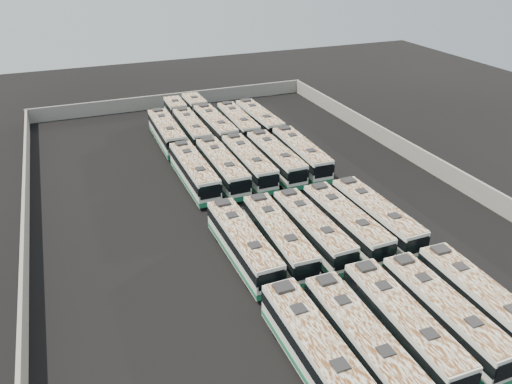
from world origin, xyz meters
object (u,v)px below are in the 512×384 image
(bus_back_right, at_px, (238,123))
(bus_back_far_right, at_px, (259,120))
(bus_midfront_far_right, at_px, (376,216))
(bus_midback_center, at_px, (248,163))
(bus_front_left, at_px, (361,340))
(bus_midback_far_left, at_px, (194,172))
(bus_front_far_right, at_px, (481,302))
(bus_front_right, at_px, (444,314))
(bus_midfront_center, at_px, (312,230))
(bus_midfront_left, at_px, (278,237))
(bus_midback_far_right, at_px, (301,154))
(bus_back_left, at_px, (186,123))
(bus_back_center, at_px, (208,119))
(bus_front_far_left, at_px, (317,352))
(bus_back_far_left, at_px, (166,132))
(bus_midfront_far_left, at_px, (243,244))
(bus_midfront_right, at_px, (345,223))
(bus_midback_left, at_px, (222,167))
(bus_front_center, at_px, (402,325))
(bus_midback_right, at_px, (276,158))

(bus_back_right, distance_m, bus_back_far_right, 3.21)
(bus_midfront_far_right, distance_m, bus_midback_center, 17.29)
(bus_front_left, height_order, bus_midback_far_left, bus_midback_far_left)
(bus_front_far_right, bearing_deg, bus_front_right, -179.10)
(bus_front_right, height_order, bus_midfront_center, same)
(bus_back_right, bearing_deg, bus_midback_far_left, -125.80)
(bus_midfront_left, distance_m, bus_midback_far_right, 18.72)
(bus_back_left, distance_m, bus_back_far_right, 10.33)
(bus_midfront_left, bearing_deg, bus_back_center, 85.51)
(bus_midfront_left, relative_size, bus_midback_center, 0.98)
(bus_back_right, bearing_deg, bus_midfront_far_right, -82.33)
(bus_front_far_right, bearing_deg, bus_back_left, 103.87)
(bus_midfront_left, height_order, bus_back_right, bus_back_right)
(bus_back_left, bearing_deg, bus_front_far_left, -93.84)
(bus_midback_far_left, bearing_deg, bus_front_right, -71.80)
(bus_midback_far_right, height_order, bus_back_far_left, bus_midback_far_right)
(bus_midfront_center, distance_m, bus_back_center, 32.13)
(bus_midfront_far_left, distance_m, bus_midfront_right, 9.99)
(bus_midback_far_right, bearing_deg, bus_midback_center, -178.08)
(bus_midback_left, bearing_deg, bus_front_far_right, -71.18)
(bus_front_right, distance_m, bus_back_left, 45.86)
(bus_midfront_far_right, bearing_deg, bus_back_left, 105.85)
(bus_midfront_center, distance_m, bus_midfront_right, 3.36)
(bus_midfront_far_right, height_order, bus_back_far_left, bus_back_far_left)
(bus_midfront_far_right, relative_size, bus_back_center, 0.64)
(bus_midfront_left, bearing_deg, bus_front_center, -74.55)
(bus_midfront_center, bearing_deg, bus_midfront_right, -3.16)
(bus_midfront_far_left, relative_size, bus_midback_left, 0.99)
(bus_front_center, height_order, bus_midfront_far_right, bus_midfront_far_right)
(bus_midback_far_left, xyz_separation_m, bus_back_far_left, (-0.09, 13.36, 0.01))
(bus_midback_far_left, bearing_deg, bus_midfront_center, -67.86)
(bus_midfront_right, xyz_separation_m, bus_midback_right, (-0.05, 15.80, 0.04))
(bus_midback_far_left, height_order, bus_midback_left, bus_midback_left)
(bus_midfront_far_left, bearing_deg, bus_front_far_left, -91.24)
(bus_midfront_center, height_order, bus_back_center, bus_back_center)
(bus_midfront_far_right, bearing_deg, bus_back_far_right, 88.81)
(bus_midback_far_right, distance_m, bus_back_left, 18.98)
(bus_midfront_right, distance_m, bus_midback_far_right, 16.29)
(bus_midback_right, bearing_deg, bus_front_far_right, -83.63)
(bus_back_center, bearing_deg, bus_midfront_far_right, -79.47)
(bus_midfront_far_right, distance_m, bus_midback_right, 16.19)
(bus_back_left, relative_size, bus_back_far_right, 1.49)
(bus_back_far_right, bearing_deg, bus_midback_far_left, -136.15)
(bus_midfront_center, relative_size, bus_midback_far_left, 0.96)
(bus_midback_right, bearing_deg, bus_midback_far_left, 179.42)
(bus_front_center, bearing_deg, bus_back_far_right, 82.24)
(bus_front_left, xyz_separation_m, bus_midfront_left, (0.10, 13.43, 0.02))
(bus_midfront_left, relative_size, bus_back_far_left, 0.97)
(bus_front_center, height_order, bus_midfront_left, bus_front_center)
(bus_midfront_left, relative_size, bus_back_left, 0.66)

